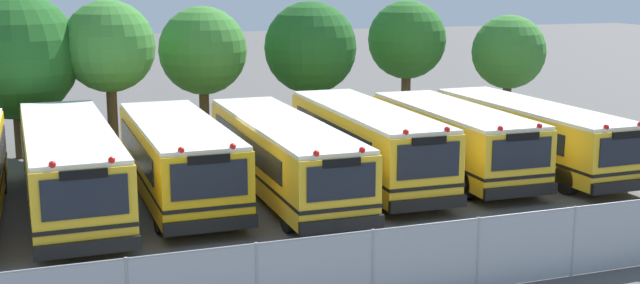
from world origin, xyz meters
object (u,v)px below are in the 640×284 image
Objects in this scene: school_bus_1 at (69,164)px; school_bus_2 at (178,157)px; school_bus_5 at (453,138)px; school_bus_3 at (282,153)px; tree_1 at (14,54)px; school_bus_4 at (366,142)px; tree_6 at (509,54)px; tree_5 at (406,40)px; tree_2 at (108,47)px; tree_3 at (200,51)px; tree_4 at (311,48)px; school_bus_6 at (530,133)px.

school_bus_1 reaches higher than school_bus_2.
school_bus_2 is at bearing 178.17° from school_bus_1.
school_bus_2 is at bearing 1.79° from school_bus_5.
school_bus_3 is at bearing 175.62° from school_bus_1.
school_bus_3 is 1.69× the size of tree_1.
tree_6 is (10.79, 7.92, 2.01)m from school_bus_4.
tree_6 is at bearing -142.29° from school_bus_4.
tree_5 is 1.13× the size of tree_6.
tree_1 reaches higher than tree_6.
tree_5 is (2.98, 10.10, 2.70)m from school_bus_5.
school_bus_4 is 1.61× the size of tree_2.
tree_4 reaches higher than tree_3.
school_bus_1 is at bearing 1.62° from school_bus_4.
school_bus_3 is 14.46m from tree_5.
tree_3 is 10.12m from tree_5.
tree_3 reaches higher than school_bus_5.
tree_2 is at bearing -155.25° from tree_3.
school_bus_4 is 1.71× the size of tree_3.
tree_4 is (5.05, -0.25, 0.01)m from tree_3.
school_bus_5 is at bearing -179.74° from school_bus_2.
school_bus_6 is (13.23, 0.02, -0.07)m from school_bus_2.
tree_6 is at bearing -1.06° from tree_1.
school_bus_6 is at bearing -60.70° from tree_4.
school_bus_6 is 16.76m from tree_2.
school_bus_2 is 12.63m from tree_4.
tree_1 is (-18.00, 8.39, 2.78)m from school_bus_6.
tree_1 reaches higher than tree_4.
school_bus_2 is 1.58× the size of tree_4.
school_bus_3 is 11.17m from tree_4.
tree_2 is (2.09, 7.85, 2.88)m from school_bus_1.
tree_2 is (3.52, -0.51, 0.20)m from tree_1.
school_bus_4 reaches higher than school_bus_5.
school_bus_1 is 8.90m from tree_1.
tree_3 is (-10.39, 9.77, 2.57)m from school_bus_6.
school_bus_5 is at bearing -35.06° from tree_2.
school_bus_1 is 1.70× the size of tree_1.
tree_1 is at bearing -46.41° from school_bus_3.
school_bus_3 is 2.11× the size of tree_6.
tree_2 reaches higher than school_bus_3.
school_bus_5 is 17.17m from tree_1.
tree_3 is (-3.74, 9.71, 2.46)m from school_bus_4.
school_bus_1 is at bearing -80.26° from tree_1.
tree_6 reaches higher than school_bus_3.
school_bus_4 is 9.86m from tree_4.
tree_5 is (-0.28, 10.11, 2.73)m from school_bus_6.
tree_3 is 0.97× the size of tree_4.
school_bus_1 is 1.88× the size of tree_5.
school_bus_1 is 9.91m from school_bus_4.
tree_1 is at bearing -174.92° from tree_4.
school_bus_5 is 1.50× the size of tree_2.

